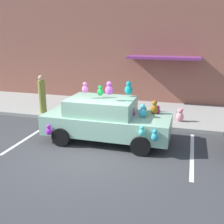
# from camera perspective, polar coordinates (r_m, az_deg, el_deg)

# --- Properties ---
(ground_plane) EXTENTS (60.00, 60.00, 0.00)m
(ground_plane) POSITION_cam_1_polar(r_m,az_deg,el_deg) (8.87, -5.15, -8.88)
(ground_plane) COLOR #38383A
(sidewalk) EXTENTS (24.00, 4.00, 0.15)m
(sidewalk) POSITION_cam_1_polar(r_m,az_deg,el_deg) (13.33, 2.59, 0.20)
(sidewalk) COLOR gray
(sidewalk) RESTS_ON ground
(storefront_building) EXTENTS (24.00, 1.25, 6.40)m
(storefront_building) POSITION_cam_1_polar(r_m,az_deg,el_deg) (14.92, 4.82, 14.03)
(storefront_building) COLOR brown
(storefront_building) RESTS_ON ground
(parking_stripe_front) EXTENTS (0.12, 3.60, 0.01)m
(parking_stripe_front) POSITION_cam_1_polar(r_m,az_deg,el_deg) (9.26, 16.34, -8.36)
(parking_stripe_front) COLOR silver
(parking_stripe_front) RESTS_ON ground
(parking_stripe_rear) EXTENTS (0.12, 3.60, 0.01)m
(parking_stripe_rear) POSITION_cam_1_polar(r_m,az_deg,el_deg) (10.84, -16.47, -4.71)
(parking_stripe_rear) COLOR silver
(parking_stripe_rear) RESTS_ON ground
(plush_covered_car) EXTENTS (4.43, 2.12, 2.20)m
(plush_covered_car) POSITION_cam_1_polar(r_m,az_deg,el_deg) (9.70, -1.26, -1.46)
(plush_covered_car) COLOR #8CBB9D
(plush_covered_car) RESTS_ON ground
(teddy_bear_on_sidewalk) EXTENTS (0.31, 0.26, 0.59)m
(teddy_bear_on_sidewalk) POSITION_cam_1_polar(r_m,az_deg,el_deg) (11.82, 14.00, -0.64)
(teddy_bear_on_sidewalk) COLOR pink
(teddy_bear_on_sidewalk) RESTS_ON sidewalk
(pedestrian_near_shopfront) EXTENTS (0.32, 0.32, 1.75)m
(pedestrian_near_shopfront) POSITION_cam_1_polar(r_m,az_deg,el_deg) (13.05, -14.36, 3.43)
(pedestrian_near_shopfront) COLOR olive
(pedestrian_near_shopfront) RESTS_ON sidewalk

